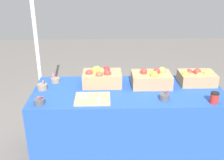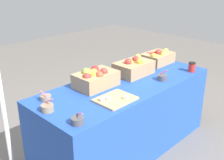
{
  "view_description": "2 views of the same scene",
  "coord_description": "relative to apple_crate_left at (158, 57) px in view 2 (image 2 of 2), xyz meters",
  "views": [
    {
      "loc": [
        -0.23,
        -2.4,
        1.87
      ],
      "look_at": [
        -0.16,
        0.02,
        0.84
      ],
      "focal_mm": 42.75,
      "sensor_mm": 36.0,
      "label": 1
    },
    {
      "loc": [
        -1.89,
        -1.68,
        1.78
      ],
      "look_at": [
        -0.17,
        0.02,
        0.82
      ],
      "focal_mm": 44.72,
      "sensor_mm": 36.0,
      "label": 2
    }
  ],
  "objects": [
    {
      "name": "apple_crate_middle",
      "position": [
        -0.48,
        -0.04,
        0.01
      ],
      "size": [
        0.4,
        0.27,
        0.19
      ],
      "color": "tan",
      "rests_on": "table"
    },
    {
      "name": "sample_bowl_near",
      "position": [
        -0.41,
        -0.36,
        -0.04
      ],
      "size": [
        0.1,
        0.1,
        0.11
      ],
      "color": "#4C4C51",
      "rests_on": "table"
    },
    {
      "name": "sample_bowl_extra",
      "position": [
        -1.59,
        -0.1,
        -0.04
      ],
      "size": [
        0.1,
        0.1,
        0.11
      ],
      "color": "gray",
      "rests_on": "table"
    },
    {
      "name": "ground_plane",
      "position": [
        -0.73,
        -0.15,
        -0.81
      ],
      "size": [
        10.0,
        10.0,
        0.0
      ],
      "primitive_type": "plane",
      "color": "slate"
    },
    {
      "name": "sample_bowl_far",
      "position": [
        -1.55,
        -0.42,
        -0.05
      ],
      "size": [
        0.1,
        0.1,
        0.1
      ],
      "color": "#4C4C51",
      "rests_on": "table"
    },
    {
      "name": "cutting_board_front",
      "position": [
        -1.08,
        -0.34,
        -0.06
      ],
      "size": [
        0.33,
        0.26,
        0.05
      ],
      "color": "tan",
      "rests_on": "table"
    },
    {
      "name": "coffee_cup",
      "position": [
        0.02,
        -0.44,
        -0.02
      ],
      "size": [
        0.08,
        0.08,
        0.1
      ],
      "color": "red",
      "rests_on": "table"
    },
    {
      "name": "apple_crate_right",
      "position": [
        -1.0,
        -0.01,
        0.01
      ],
      "size": [
        0.4,
        0.26,
        0.19
      ],
      "color": "tan",
      "rests_on": "table"
    },
    {
      "name": "sample_bowl_mid",
      "position": [
        -1.49,
        0.08,
        -0.05
      ],
      "size": [
        0.09,
        0.09,
        0.09
      ],
      "color": "gray",
      "rests_on": "table"
    },
    {
      "name": "apple_crate_left",
      "position": [
        0.0,
        0.0,
        0.0
      ],
      "size": [
        0.36,
        0.26,
        0.17
      ],
      "color": "tan",
      "rests_on": "table"
    },
    {
      "name": "table",
      "position": [
        -0.73,
        -0.15,
        -0.44
      ],
      "size": [
        1.9,
        0.76,
        0.74
      ],
      "primitive_type": "cube",
      "color": "#234CAD",
      "rests_on": "ground_plane"
    }
  ]
}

